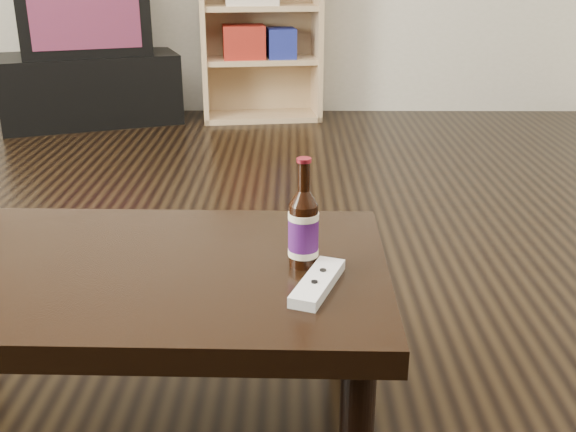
{
  "coord_description": "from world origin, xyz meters",
  "views": [
    {
      "loc": [
        0.56,
        -1.46,
        0.97
      ],
      "look_at": [
        0.55,
        -0.25,
        0.5
      ],
      "focal_mm": 42.0,
      "sensor_mm": 36.0,
      "label": 1
    }
  ],
  "objects_px": {
    "tv_stand": "(90,89)",
    "remote": "(318,283)",
    "bookshelf": "(258,2)",
    "tv": "(82,6)",
    "coffee_table": "(126,287)",
    "beer_bottle": "(303,229)"
  },
  "relations": [
    {
      "from": "tv_stand",
      "to": "bookshelf",
      "type": "distance_m",
      "value": 1.16
    },
    {
      "from": "coffee_table",
      "to": "beer_bottle",
      "type": "distance_m",
      "value": 0.38
    },
    {
      "from": "coffee_table",
      "to": "remote",
      "type": "bearing_deg",
      "value": -14.89
    },
    {
      "from": "beer_bottle",
      "to": "remote",
      "type": "distance_m",
      "value": 0.12
    },
    {
      "from": "bookshelf",
      "to": "coffee_table",
      "type": "relative_size",
      "value": 1.28
    },
    {
      "from": "coffee_table",
      "to": "tv",
      "type": "bearing_deg",
      "value": 107.27
    },
    {
      "from": "tv_stand",
      "to": "bookshelf",
      "type": "xyz_separation_m",
      "value": [
        1.03,
        0.14,
        0.5
      ]
    },
    {
      "from": "tv",
      "to": "beer_bottle",
      "type": "bearing_deg",
      "value": -86.75
    },
    {
      "from": "coffee_table",
      "to": "bookshelf",
      "type": "bearing_deg",
      "value": 87.62
    },
    {
      "from": "tv_stand",
      "to": "coffee_table",
      "type": "xyz_separation_m",
      "value": [
        0.91,
        -2.91,
        0.13
      ]
    },
    {
      "from": "tv_stand",
      "to": "remote",
      "type": "bearing_deg",
      "value": -87.02
    },
    {
      "from": "beer_bottle",
      "to": "remote",
      "type": "height_order",
      "value": "beer_bottle"
    },
    {
      "from": "coffee_table",
      "to": "remote",
      "type": "xyz_separation_m",
      "value": [
        0.38,
        -0.1,
        0.06
      ]
    },
    {
      "from": "tv",
      "to": "remote",
      "type": "distance_m",
      "value": 3.29
    },
    {
      "from": "bookshelf",
      "to": "remote",
      "type": "xyz_separation_m",
      "value": [
        0.26,
        -3.15,
        -0.3
      ]
    },
    {
      "from": "tv",
      "to": "coffee_table",
      "type": "xyz_separation_m",
      "value": [
        0.91,
        -2.91,
        -0.35
      ]
    },
    {
      "from": "coffee_table",
      "to": "beer_bottle",
      "type": "height_order",
      "value": "beer_bottle"
    },
    {
      "from": "beer_bottle",
      "to": "coffee_table",
      "type": "bearing_deg",
      "value": 179.52
    },
    {
      "from": "bookshelf",
      "to": "coffee_table",
      "type": "bearing_deg",
      "value": -99.87
    },
    {
      "from": "tv",
      "to": "coffee_table",
      "type": "bearing_deg",
      "value": -92.91
    },
    {
      "from": "tv",
      "to": "coffee_table",
      "type": "distance_m",
      "value": 3.07
    },
    {
      "from": "tv",
      "to": "remote",
      "type": "height_order",
      "value": "tv"
    }
  ]
}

